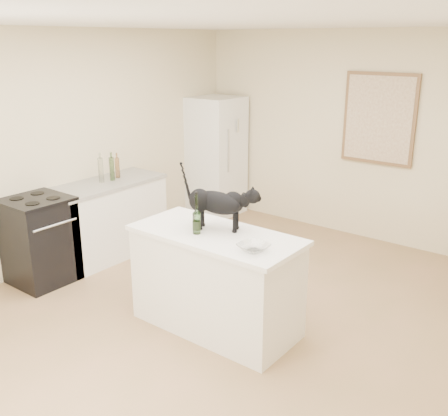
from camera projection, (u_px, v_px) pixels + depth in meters
floor at (221, 314)px, 4.91m from camera, size 5.50×5.50×0.00m
ceiling at (221, 22)px, 4.11m from camera, size 5.50×5.50×0.00m
wall_back at (355, 136)px, 6.57m from camera, size 4.50×0.00×4.50m
wall_left at (63, 149)px, 5.82m from camera, size 0.00×5.50×5.50m
island_base at (216, 283)px, 4.57m from camera, size 1.44×0.67×0.86m
island_top at (216, 235)px, 4.43m from camera, size 1.50×0.70×0.04m
left_cabinets at (107, 221)px, 6.14m from camera, size 0.60×1.40×0.86m
left_countertop at (104, 184)px, 6.00m from camera, size 0.62×1.44×0.04m
stove at (40, 241)px, 5.46m from camera, size 0.60×0.60×0.90m
fridge at (215, 156)px, 7.55m from camera, size 0.68×0.68×1.70m
artwork_frame at (379, 119)px, 6.30m from camera, size 0.90×0.03×1.10m
artwork_canvas at (378, 119)px, 6.28m from camera, size 0.82×0.00×1.02m
black_cat at (217, 205)px, 4.45m from camera, size 0.64×0.42×0.43m
wine_bottle at (196, 216)px, 4.36m from camera, size 0.08×0.08×0.32m
glass_bowl at (254, 248)px, 4.03m from camera, size 0.27×0.27×0.06m
fridge_paper at (239, 125)px, 7.27m from camera, size 0.06×0.13×0.18m
counter_bottle_cluster at (109, 169)px, 6.03m from camera, size 0.10×0.31×0.28m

